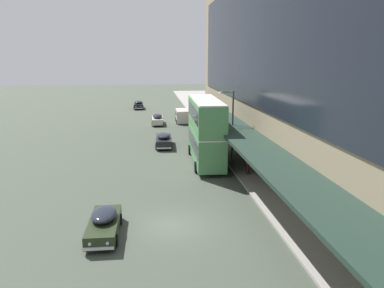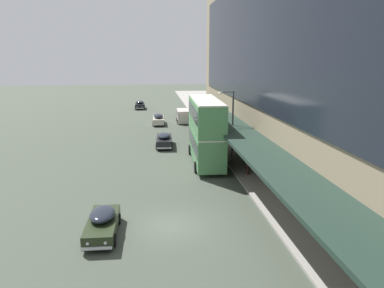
{
  "view_description": "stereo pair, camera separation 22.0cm",
  "coord_description": "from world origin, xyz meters",
  "px_view_note": "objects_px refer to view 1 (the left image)",
  "views": [
    {
      "loc": [
        -1.15,
        -20.68,
        9.81
      ],
      "look_at": [
        2.77,
        13.38,
        1.85
      ],
      "focal_mm": 35.0,
      "sensor_mm": 36.0,
      "label": 1
    },
    {
      "loc": [
        -0.93,
        -20.7,
        9.81
      ],
      "look_at": [
        2.77,
        13.38,
        1.85
      ],
      "focal_mm": 35.0,
      "sensor_mm": 36.0,
      "label": 2
    }
  ],
  "objects_px": {
    "transit_bus_kerbside_front": "(206,129)",
    "sedan_second_mid": "(164,140)",
    "sedan_trailing_mid": "(139,105)",
    "sedan_oncoming_rear": "(182,113)",
    "sedan_far_back": "(104,223)",
    "sedan_second_near": "(158,119)",
    "vw_van": "(182,115)",
    "street_lamp": "(231,121)",
    "pedestrian_at_kerb": "(248,163)"
  },
  "relations": [
    {
      "from": "transit_bus_kerbside_front",
      "to": "sedan_second_mid",
      "type": "xyz_separation_m",
      "value": [
        -3.68,
        7.14,
        -2.49
      ]
    },
    {
      "from": "transit_bus_kerbside_front",
      "to": "sedan_trailing_mid",
      "type": "distance_m",
      "value": 40.27
    },
    {
      "from": "sedan_oncoming_rear",
      "to": "sedan_far_back",
      "type": "relative_size",
      "value": 0.96
    },
    {
      "from": "sedan_far_back",
      "to": "sedan_second_mid",
      "type": "bearing_deg",
      "value": 78.72
    },
    {
      "from": "transit_bus_kerbside_front",
      "to": "sedan_trailing_mid",
      "type": "xyz_separation_m",
      "value": [
        -7.26,
        39.54,
        -2.5
      ]
    },
    {
      "from": "sedan_second_near",
      "to": "vw_van",
      "type": "bearing_deg",
      "value": 20.05
    },
    {
      "from": "sedan_second_near",
      "to": "sedan_far_back",
      "type": "bearing_deg",
      "value": -96.24
    },
    {
      "from": "sedan_far_back",
      "to": "transit_bus_kerbside_front",
      "type": "bearing_deg",
      "value": 60.65
    },
    {
      "from": "sedan_trailing_mid",
      "to": "sedan_second_near",
      "type": "distance_m",
      "value": 18.31
    },
    {
      "from": "sedan_second_mid",
      "to": "street_lamp",
      "type": "bearing_deg",
      "value": -51.66
    },
    {
      "from": "sedan_far_back",
      "to": "street_lamp",
      "type": "relative_size",
      "value": 0.69
    },
    {
      "from": "transit_bus_kerbside_front",
      "to": "vw_van",
      "type": "bearing_deg",
      "value": 90.55
    },
    {
      "from": "sedan_second_mid",
      "to": "sedan_trailing_mid",
      "type": "xyz_separation_m",
      "value": [
        -3.58,
        32.4,
        -0.01
      ]
    },
    {
      "from": "sedan_second_mid",
      "to": "street_lamp",
      "type": "height_order",
      "value": "street_lamp"
    },
    {
      "from": "transit_bus_kerbside_front",
      "to": "street_lamp",
      "type": "xyz_separation_m",
      "value": [
        2.29,
        -0.41,
        0.79
      ]
    },
    {
      "from": "vw_van",
      "to": "sedan_oncoming_rear",
      "type": "bearing_deg",
      "value": 85.73
    },
    {
      "from": "vw_van",
      "to": "street_lamp",
      "type": "bearing_deg",
      "value": -83.85
    },
    {
      "from": "sedan_far_back",
      "to": "vw_van",
      "type": "bearing_deg",
      "value": 78.26
    },
    {
      "from": "sedan_second_mid",
      "to": "sedan_far_back",
      "type": "height_order",
      "value": "sedan_second_mid"
    },
    {
      "from": "sedan_trailing_mid",
      "to": "sedan_second_mid",
      "type": "bearing_deg",
      "value": -83.69
    },
    {
      "from": "street_lamp",
      "to": "sedan_second_mid",
      "type": "bearing_deg",
      "value": 128.34
    },
    {
      "from": "sedan_trailing_mid",
      "to": "transit_bus_kerbside_front",
      "type": "bearing_deg",
      "value": -79.6
    },
    {
      "from": "sedan_trailing_mid",
      "to": "sedan_far_back",
      "type": "height_order",
      "value": "sedan_trailing_mid"
    },
    {
      "from": "pedestrian_at_kerb",
      "to": "street_lamp",
      "type": "bearing_deg",
      "value": 99.58
    },
    {
      "from": "vw_van",
      "to": "sedan_second_mid",
      "type": "bearing_deg",
      "value": -102.36
    },
    {
      "from": "vw_van",
      "to": "pedestrian_at_kerb",
      "type": "xyz_separation_m",
      "value": [
        3.19,
        -27.36,
        0.08
      ]
    },
    {
      "from": "transit_bus_kerbside_front",
      "to": "sedan_second_near",
      "type": "xyz_separation_m",
      "value": [
        -4.01,
        21.52,
        -2.48
      ]
    },
    {
      "from": "sedan_second_mid",
      "to": "street_lamp",
      "type": "xyz_separation_m",
      "value": [
        5.97,
        -7.54,
        3.28
      ]
    },
    {
      "from": "pedestrian_at_kerb",
      "to": "transit_bus_kerbside_front",
      "type": "bearing_deg",
      "value": 123.72
    },
    {
      "from": "sedan_trailing_mid",
      "to": "street_lamp",
      "type": "bearing_deg",
      "value": -76.56
    },
    {
      "from": "sedan_trailing_mid",
      "to": "sedan_far_back",
      "type": "relative_size",
      "value": 0.98
    },
    {
      "from": "sedan_trailing_mid",
      "to": "pedestrian_at_kerb",
      "type": "relative_size",
      "value": 2.43
    },
    {
      "from": "transit_bus_kerbside_front",
      "to": "pedestrian_at_kerb",
      "type": "bearing_deg",
      "value": -56.28
    },
    {
      "from": "sedan_second_mid",
      "to": "sedan_oncoming_rear",
      "type": "height_order",
      "value": "sedan_second_mid"
    },
    {
      "from": "vw_van",
      "to": "sedan_second_near",
      "type": "bearing_deg",
      "value": -159.95
    },
    {
      "from": "sedan_second_mid",
      "to": "pedestrian_at_kerb",
      "type": "bearing_deg",
      "value": -60.16
    },
    {
      "from": "vw_van",
      "to": "street_lamp",
      "type": "relative_size",
      "value": 0.68
    },
    {
      "from": "sedan_trailing_mid",
      "to": "sedan_oncoming_rear",
      "type": "distance_m",
      "value": 13.77
    },
    {
      "from": "sedan_second_near",
      "to": "sedan_trailing_mid",
      "type": "bearing_deg",
      "value": 100.23
    },
    {
      "from": "sedan_second_near",
      "to": "vw_van",
      "type": "relative_size",
      "value": 1.06
    },
    {
      "from": "transit_bus_kerbside_front",
      "to": "sedan_oncoming_rear",
      "type": "relative_size",
      "value": 2.23
    },
    {
      "from": "sedan_second_near",
      "to": "pedestrian_at_kerb",
      "type": "xyz_separation_m",
      "value": [
        6.98,
        -25.97,
        0.39
      ]
    },
    {
      "from": "sedan_oncoming_rear",
      "to": "sedan_trailing_mid",
      "type": "bearing_deg",
      "value": 122.58
    },
    {
      "from": "sedan_oncoming_rear",
      "to": "sedan_second_near",
      "type": "xyz_separation_m",
      "value": [
        -4.16,
        -6.42,
        0.05
      ]
    },
    {
      "from": "sedan_second_mid",
      "to": "pedestrian_at_kerb",
      "type": "xyz_separation_m",
      "value": [
        6.65,
        -11.59,
        0.4
      ]
    },
    {
      "from": "sedan_oncoming_rear",
      "to": "vw_van",
      "type": "distance_m",
      "value": 5.06
    },
    {
      "from": "sedan_far_back",
      "to": "sedan_second_near",
      "type": "bearing_deg",
      "value": 83.76
    },
    {
      "from": "sedan_trailing_mid",
      "to": "pedestrian_at_kerb",
      "type": "xyz_separation_m",
      "value": [
        10.23,
        -43.99,
        0.41
      ]
    },
    {
      "from": "sedan_far_back",
      "to": "sedan_second_near",
      "type": "xyz_separation_m",
      "value": [
        3.89,
        35.56,
        0.07
      ]
    },
    {
      "from": "sedan_oncoming_rear",
      "to": "pedestrian_at_kerb",
      "type": "xyz_separation_m",
      "value": [
        2.82,
        -32.39,
        0.43
      ]
    }
  ]
}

